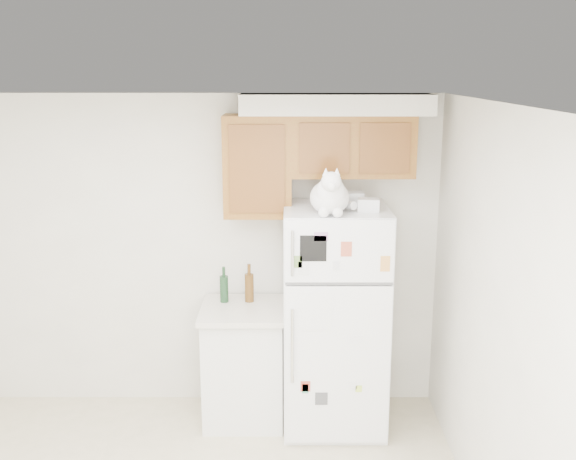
{
  "coord_description": "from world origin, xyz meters",
  "views": [
    {
      "loc": [
        0.73,
        -3.15,
        2.68
      ],
      "look_at": [
        0.72,
        1.55,
        1.55
      ],
      "focal_mm": 42.0,
      "sensor_mm": 36.0,
      "label": 1
    }
  ],
  "objects_px": {
    "cat": "(330,196)",
    "storage_box_back": "(351,199)",
    "storage_box_front": "(369,205)",
    "bottle_green": "(224,284)",
    "bottle_amber": "(249,283)",
    "refrigerator": "(335,319)",
    "base_counter": "(244,362)"
  },
  "relations": [
    {
      "from": "cat",
      "to": "storage_box_back",
      "type": "relative_size",
      "value": 2.73
    },
    {
      "from": "storage_box_front",
      "to": "bottle_green",
      "type": "distance_m",
      "value": 1.3
    },
    {
      "from": "cat",
      "to": "storage_box_front",
      "type": "distance_m",
      "value": 0.31
    },
    {
      "from": "bottle_green",
      "to": "bottle_amber",
      "type": "distance_m",
      "value": 0.19
    },
    {
      "from": "storage_box_back",
      "to": "refrigerator",
      "type": "bearing_deg",
      "value": -142.38
    },
    {
      "from": "cat",
      "to": "base_counter",
      "type": "bearing_deg",
      "value": 155.88
    },
    {
      "from": "cat",
      "to": "refrigerator",
      "type": "bearing_deg",
      "value": 74.06
    },
    {
      "from": "storage_box_back",
      "to": "storage_box_front",
      "type": "bearing_deg",
      "value": -62.93
    },
    {
      "from": "base_counter",
      "to": "storage_box_back",
      "type": "xyz_separation_m",
      "value": [
        0.8,
        0.01,
        1.29
      ]
    },
    {
      "from": "cat",
      "to": "bottle_green",
      "type": "height_order",
      "value": "cat"
    },
    {
      "from": "base_counter",
      "to": "storage_box_back",
      "type": "height_order",
      "value": "storage_box_back"
    },
    {
      "from": "storage_box_back",
      "to": "storage_box_front",
      "type": "relative_size",
      "value": 1.2
    },
    {
      "from": "refrigerator",
      "to": "cat",
      "type": "height_order",
      "value": "cat"
    },
    {
      "from": "storage_box_front",
      "to": "bottle_amber",
      "type": "bearing_deg",
      "value": 166.83
    },
    {
      "from": "storage_box_back",
      "to": "bottle_green",
      "type": "height_order",
      "value": "storage_box_back"
    },
    {
      "from": "refrigerator",
      "to": "base_counter",
      "type": "xyz_separation_m",
      "value": [
        -0.69,
        0.07,
        -0.39
      ]
    },
    {
      "from": "base_counter",
      "to": "bottle_amber",
      "type": "relative_size",
      "value": 3.07
    },
    {
      "from": "cat",
      "to": "storage_box_front",
      "type": "xyz_separation_m",
      "value": [
        0.28,
        0.1,
        -0.08
      ]
    },
    {
      "from": "base_counter",
      "to": "bottle_amber",
      "type": "bearing_deg",
      "value": 71.29
    },
    {
      "from": "base_counter",
      "to": "storage_box_front",
      "type": "distance_m",
      "value": 1.58
    },
    {
      "from": "storage_box_front",
      "to": "storage_box_back",
      "type": "bearing_deg",
      "value": 124.52
    },
    {
      "from": "base_counter",
      "to": "bottle_green",
      "type": "xyz_separation_m",
      "value": [
        -0.15,
        0.11,
        0.6
      ]
    },
    {
      "from": "refrigerator",
      "to": "storage_box_front",
      "type": "xyz_separation_m",
      "value": [
        0.22,
        -0.11,
        0.89
      ]
    },
    {
      "from": "base_counter",
      "to": "storage_box_front",
      "type": "relative_size",
      "value": 6.13
    },
    {
      "from": "refrigerator",
      "to": "base_counter",
      "type": "height_order",
      "value": "refrigerator"
    },
    {
      "from": "bottle_green",
      "to": "bottle_amber",
      "type": "bearing_deg",
      "value": 2.85
    },
    {
      "from": "storage_box_front",
      "to": "bottle_amber",
      "type": "xyz_separation_m",
      "value": [
        -0.87,
        0.3,
        -0.68
      ]
    },
    {
      "from": "storage_box_back",
      "to": "bottle_amber",
      "type": "distance_m",
      "value": 1.02
    },
    {
      "from": "cat",
      "to": "storage_box_front",
      "type": "relative_size",
      "value": 3.28
    },
    {
      "from": "base_counter",
      "to": "refrigerator",
      "type": "bearing_deg",
      "value": -6.09
    },
    {
      "from": "cat",
      "to": "storage_box_front",
      "type": "bearing_deg",
      "value": 19.35
    },
    {
      "from": "base_counter",
      "to": "bottle_green",
      "type": "bearing_deg",
      "value": 144.26
    }
  ]
}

